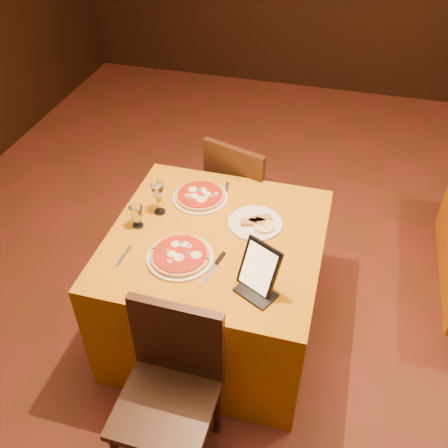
% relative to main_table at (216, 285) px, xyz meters
% --- Properties ---
extents(floor, '(6.00, 7.00, 0.01)m').
position_rel_main_table_xyz_m(floor, '(0.57, 0.02, -0.38)').
color(floor, '#5E2D19').
rests_on(floor, ground).
extents(main_table, '(1.10, 1.10, 0.75)m').
position_rel_main_table_xyz_m(main_table, '(0.00, 0.00, 0.00)').
color(main_table, '#B8760B').
rests_on(main_table, floor).
extents(chair_main_near, '(0.43, 0.43, 0.91)m').
position_rel_main_table_xyz_m(chair_main_near, '(0.00, -0.81, 0.08)').
color(chair_main_near, black).
rests_on(chair_main_near, floor).
extents(chair_main_far, '(0.47, 0.47, 0.91)m').
position_rel_main_table_xyz_m(chair_main_far, '(0.00, 0.79, 0.08)').
color(chair_main_far, black).
rests_on(chair_main_far, floor).
extents(pizza_near, '(0.33, 0.33, 0.03)m').
position_rel_main_table_xyz_m(pizza_near, '(-0.12, -0.20, 0.39)').
color(pizza_near, white).
rests_on(pizza_near, main_table).
extents(pizza_far, '(0.31, 0.31, 0.03)m').
position_rel_main_table_xyz_m(pizza_far, '(-0.17, 0.28, 0.39)').
color(pizza_far, white).
rests_on(pizza_far, main_table).
extents(cutlet_dish, '(0.29, 0.29, 0.03)m').
position_rel_main_table_xyz_m(cutlet_dish, '(0.18, 0.15, 0.39)').
color(cutlet_dish, white).
rests_on(cutlet_dish, main_table).
extents(wine_glass, '(0.08, 0.08, 0.19)m').
position_rel_main_table_xyz_m(wine_glass, '(-0.35, 0.11, 0.47)').
color(wine_glass, '#E8DC84').
rests_on(wine_glass, main_table).
extents(water_glass, '(0.08, 0.08, 0.13)m').
position_rel_main_table_xyz_m(water_glass, '(-0.42, -0.03, 0.44)').
color(water_glass, white).
rests_on(water_glass, main_table).
extents(tablet, '(0.21, 0.18, 0.23)m').
position_rel_main_table_xyz_m(tablet, '(0.29, -0.28, 0.49)').
color(tablet, black).
rests_on(tablet, main_table).
extents(knife, '(0.06, 0.22, 0.01)m').
position_rel_main_table_xyz_m(knife, '(0.05, -0.24, 0.38)').
color(knife, silver).
rests_on(knife, main_table).
extents(fork_near, '(0.03, 0.16, 0.01)m').
position_rel_main_table_xyz_m(fork_near, '(-0.40, -0.26, 0.38)').
color(fork_near, '#ACACB3').
rests_on(fork_near, main_table).
extents(fork_far, '(0.05, 0.16, 0.01)m').
position_rel_main_table_xyz_m(fork_far, '(-0.05, 0.39, 0.38)').
color(fork_far, '#B8B9C0').
rests_on(fork_far, main_table).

